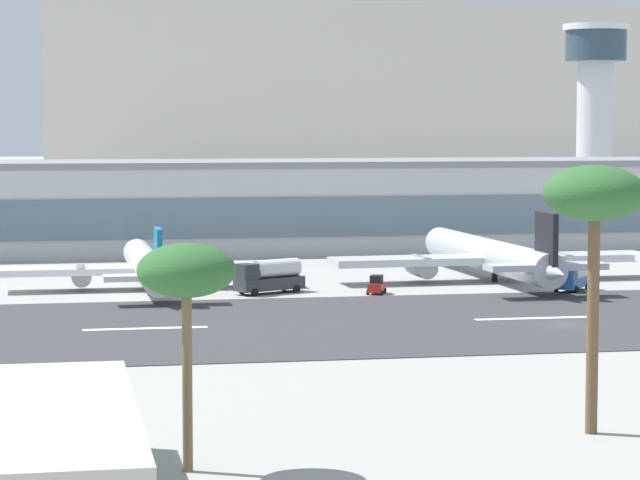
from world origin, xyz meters
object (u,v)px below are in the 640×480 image
(airliner_black_tail_gate_2, at_px, (494,257))
(service_baggage_tug_2, at_px, (376,285))
(distant_hotel_block, at_px, (355,106))
(palm_tree_2, at_px, (595,200))
(service_box_truck_0, at_px, (572,276))
(control_tower, at_px, (595,102))
(palm_tree_3, at_px, (186,274))
(airliner_blue_tail_gate_1, at_px, (148,267))
(terminal_building, at_px, (261,205))
(service_fuel_truck_1, at_px, (269,276))

(airliner_black_tail_gate_2, distance_m, service_baggage_tug_2, 19.93)
(distant_hotel_block, height_order, service_baggage_tug_2, distant_hotel_block)
(palm_tree_2, bearing_deg, service_baggage_tug_2, 87.69)
(airliner_black_tail_gate_2, bearing_deg, service_box_truck_0, -153.78)
(distant_hotel_block, distance_m, airliner_black_tail_gate_2, 162.99)
(distant_hotel_block, bearing_deg, control_tower, -61.09)
(distant_hotel_block, height_order, palm_tree_3, distant_hotel_block)
(airliner_black_tail_gate_2, bearing_deg, control_tower, -30.11)
(airliner_blue_tail_gate_1, height_order, service_baggage_tug_2, airliner_blue_tail_gate_1)
(control_tower, xyz_separation_m, service_box_truck_0, (-45.21, -108.92, -21.98))
(service_baggage_tug_2, bearing_deg, airliner_blue_tail_gate_1, -86.08)
(distant_hotel_block, distance_m, service_box_truck_0, 173.67)
(distant_hotel_block, xyz_separation_m, airliner_black_tail_gate_2, (-16.46, -160.86, -20.46))
(service_baggage_tug_2, height_order, palm_tree_2, palm_tree_2)
(airliner_black_tail_gate_2, bearing_deg, terminal_building, 22.26)
(palm_tree_3, bearing_deg, palm_tree_2, 11.33)
(service_box_truck_0, xyz_separation_m, palm_tree_3, (-52.86, -79.30, 9.59))
(terminal_building, bearing_deg, palm_tree_3, -99.97)
(service_box_truck_0, bearing_deg, terminal_building, -115.59)
(service_baggage_tug_2, relative_size, palm_tree_3, 0.27)
(airliner_blue_tail_gate_1, height_order, palm_tree_3, palm_tree_3)
(control_tower, height_order, service_box_truck_0, control_tower)
(distant_hotel_block, relative_size, service_baggage_tug_2, 40.50)
(airliner_blue_tail_gate_1, height_order, palm_tree_2, palm_tree_2)
(terminal_building, distance_m, service_fuel_truck_1, 56.05)
(terminal_building, relative_size, service_baggage_tug_2, 41.65)
(distant_hotel_block, distance_m, airliner_blue_tail_gate_1, 173.54)
(airliner_blue_tail_gate_1, bearing_deg, palm_tree_2, -165.45)
(airliner_blue_tail_gate_1, xyz_separation_m, palm_tree_2, (22.75, -84.33, 12.34))
(airliner_blue_tail_gate_1, height_order, service_fuel_truck_1, airliner_blue_tail_gate_1)
(service_box_truck_0, xyz_separation_m, palm_tree_2, (-26.42, -74.00, 13.25))
(control_tower, height_order, distant_hotel_block, distant_hotel_block)
(terminal_building, xyz_separation_m, airliner_black_tail_gate_2, (22.33, -48.56, -3.89))
(service_fuel_truck_1, distance_m, service_baggage_tug_2, 12.54)
(airliner_blue_tail_gate_1, bearing_deg, service_box_truck_0, -102.41)
(service_box_truck_0, height_order, service_baggage_tug_2, service_box_truck_0)
(distant_hotel_block, bearing_deg, airliner_blue_tail_gate_1, -110.22)
(airliner_blue_tail_gate_1, distance_m, palm_tree_2, 88.21)
(palm_tree_3, bearing_deg, airliner_blue_tail_gate_1, 87.64)
(service_box_truck_0, bearing_deg, service_baggage_tug_2, -54.54)
(service_box_truck_0, height_order, service_fuel_truck_1, service_fuel_truck_1)
(control_tower, xyz_separation_m, distant_hotel_block, (-34.83, 63.07, -0.21))
(terminal_building, relative_size, service_fuel_truck_1, 16.97)
(airliner_blue_tail_gate_1, bearing_deg, terminal_building, -23.34)
(airliner_black_tail_gate_2, relative_size, service_fuel_truck_1, 5.33)
(airliner_black_tail_gate_2, height_order, service_box_truck_0, airliner_black_tail_gate_2)
(service_fuel_truck_1, relative_size, service_baggage_tug_2, 2.45)
(airliner_blue_tail_gate_1, xyz_separation_m, palm_tree_3, (-3.69, -89.63, 8.69))
(airliner_black_tail_gate_2, distance_m, service_box_truck_0, 12.75)
(airliner_black_tail_gate_2, bearing_deg, service_baggage_tug_2, 116.86)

